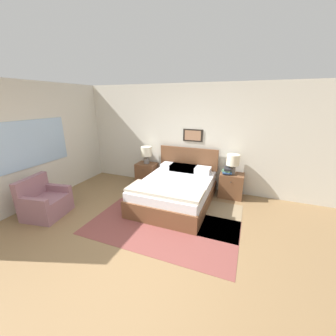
% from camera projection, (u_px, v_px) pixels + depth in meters
% --- Properties ---
extents(ground_plane, '(16.00, 16.00, 0.00)m').
position_uv_depth(ground_plane, '(125.00, 252.00, 3.14)').
color(ground_plane, olive).
extents(wall_back, '(7.80, 0.09, 2.60)m').
position_uv_depth(wall_back, '(184.00, 137.00, 5.26)').
color(wall_back, beige).
rests_on(wall_back, ground_plane).
extents(wall_left, '(0.08, 5.24, 2.60)m').
position_uv_depth(wall_left, '(56.00, 140.00, 4.92)').
color(wall_left, beige).
rests_on(wall_left, ground_plane).
extents(area_rug_main, '(2.71, 1.48, 0.01)m').
position_uv_depth(area_rug_main, '(161.00, 227.00, 3.75)').
color(area_rug_main, brown).
rests_on(area_rug_main, ground_plane).
extents(area_rug_bedside, '(0.72, 1.40, 0.01)m').
position_uv_depth(area_rug_bedside, '(222.00, 219.00, 4.02)').
color(area_rug_bedside, '#897556').
rests_on(area_rug_bedside, ground_plane).
extents(bed, '(1.50, 1.99, 1.07)m').
position_uv_depth(bed, '(176.00, 190.00, 4.60)').
color(bed, brown).
rests_on(bed, ground_plane).
extents(armchair, '(0.79, 0.85, 0.79)m').
position_uv_depth(armchair, '(45.00, 203.00, 4.09)').
color(armchair, '#8E606B').
rests_on(armchair, ground_plane).
extents(nightstand_near_window, '(0.54, 0.43, 0.58)m').
position_uv_depth(nightstand_near_window, '(147.00, 173.00, 5.66)').
color(nightstand_near_window, brown).
rests_on(nightstand_near_window, ground_plane).
extents(nightstand_by_door, '(0.54, 0.43, 0.58)m').
position_uv_depth(nightstand_by_door, '(231.00, 185.00, 4.87)').
color(nightstand_by_door, brown).
rests_on(nightstand_by_door, ground_plane).
extents(table_lamp_near_window, '(0.29, 0.29, 0.46)m').
position_uv_depth(table_lamp_near_window, '(146.00, 153.00, 5.49)').
color(table_lamp_near_window, slate).
rests_on(table_lamp_near_window, nightstand_near_window).
extents(table_lamp_by_door, '(0.29, 0.29, 0.46)m').
position_uv_depth(table_lamp_by_door, '(233.00, 161.00, 4.71)').
color(table_lamp_by_door, slate).
rests_on(table_lamp_by_door, nightstand_by_door).
extents(book_thick_bottom, '(0.15, 0.23, 0.04)m').
position_uv_depth(book_thick_bottom, '(227.00, 173.00, 4.78)').
color(book_thick_bottom, '#232328').
rests_on(book_thick_bottom, nightstand_by_door).
extents(book_hardcover_middle, '(0.24, 0.30, 0.03)m').
position_uv_depth(book_hardcover_middle, '(227.00, 172.00, 4.77)').
color(book_hardcover_middle, '#335693').
rests_on(book_hardcover_middle, book_thick_bottom).
extents(book_novel_upper, '(0.23, 0.26, 0.04)m').
position_uv_depth(book_novel_upper, '(227.00, 170.00, 4.76)').
color(book_novel_upper, '#4C7551').
rests_on(book_novel_upper, book_hardcover_middle).
extents(book_slim_near_top, '(0.18, 0.29, 0.04)m').
position_uv_depth(book_slim_near_top, '(227.00, 169.00, 4.75)').
color(book_slim_near_top, '#232328').
rests_on(book_slim_near_top, book_novel_upper).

